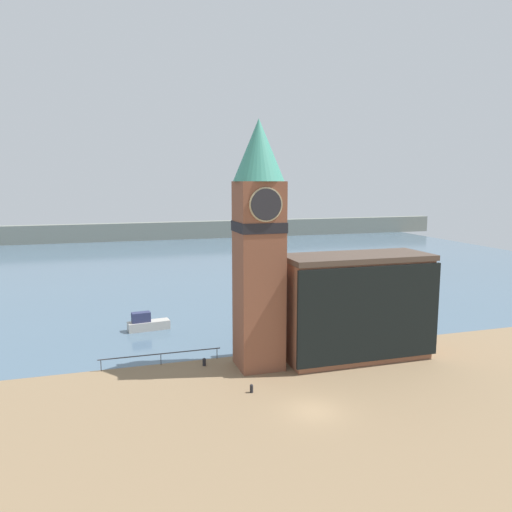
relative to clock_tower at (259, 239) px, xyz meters
name	(u,v)px	position (x,y,z in m)	size (l,w,h in m)	color
ground_plane	(313,411)	(1.14, -9.79, -11.69)	(160.00, 160.00, 0.00)	#846B4C
water	(175,261)	(1.14, 63.13, -11.69)	(160.00, 120.00, 0.00)	slate
far_shoreline	(156,231)	(1.14, 103.13, -9.19)	(180.00, 3.00, 5.00)	gray
pier_railing	(161,355)	(-8.52, 2.88, -10.73)	(11.13, 0.08, 1.09)	#333338
clock_tower	(259,239)	(0.00, 0.00, 0.00)	(4.47, 4.47, 22.01)	brown
pier_building	(356,306)	(9.50, -0.52, -6.69)	(14.08, 5.76, 9.96)	#935B42
boat_near	(147,323)	(-8.83, 14.31, -10.91)	(4.78, 1.97, 2.13)	#B7B2A8
mooring_bollard_near	(204,361)	(-4.75, 1.54, -11.29)	(0.33, 0.33, 0.73)	black
mooring_bollard_far	(252,388)	(-2.28, -5.36, -11.31)	(0.28, 0.28, 0.70)	black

